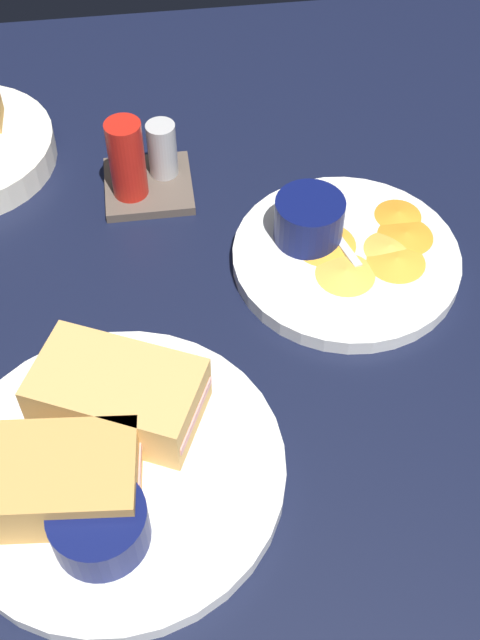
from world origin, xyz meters
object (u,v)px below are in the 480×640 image
ramekin_dark_sauce (92,525)px  condiment_caddy (142,166)px  sandwich_half_near (118,394)px  spoon_by_gravy_ramekin (324,218)px  sandwich_half_far (50,480)px  plate_chips_companion (346,259)px  plate_sandwich_main (117,470)px  ramekin_light_gravy (309,218)px  spoon_by_dark_ramekin (95,466)px

ramekin_dark_sauce → condiment_caddy: bearing=81.5°
sandwich_half_near → spoon_by_gravy_ramekin: bearing=43.2°
sandwich_half_far → ramekin_dark_sauce: sandwich_half_far is taller
sandwich_half_near → plate_chips_companion: 26.71cm
sandwich_half_far → plate_chips_companion: sandwich_half_far is taller
ramekin_dark_sauce → condiment_caddy: (5.76, 38.51, -0.20)cm
condiment_caddy → plate_sandwich_main: bearing=-97.1°
sandwich_half_near → ramekin_dark_sauce: sandwich_half_near is taller
sandwich_half_far → condiment_caddy: size_ratio=1.46×
plate_sandwich_main → sandwich_half_near: bearing=82.8°
ramekin_light_gravy → condiment_caddy: (-15.24, 10.27, -0.54)cm
plate_sandwich_main → ramekin_dark_sauce: size_ratio=3.70×
ramekin_dark_sauce → plate_chips_companion: (24.26, 25.53, -2.81)cm
sandwich_half_near → ramekin_dark_sauce: (-2.29, -10.69, -0.39)cm
plate_sandwich_main → ramekin_light_gravy: (19.34, 22.54, 3.14)cm
spoon_by_dark_ramekin → plate_chips_companion: (24.17, 19.90, -1.16)cm
spoon_by_dark_ramekin → ramekin_light_gravy: 30.87cm
sandwich_half_near → sandwich_half_far: (-5.26, -6.92, 0.00)cm
ramekin_light_gravy → condiment_caddy: size_ratio=0.70×
sandwich_half_near → sandwich_half_far: size_ratio=1.08×
condiment_caddy → spoon_by_dark_ramekin: bearing=-99.8°
sandwich_half_near → spoon_by_dark_ramekin: 5.88cm
sandwich_half_far → ramekin_dark_sauce: size_ratio=1.94×
spoon_by_dark_ramekin → sandwich_half_far: bearing=-148.6°
sandwich_half_far → ramekin_light_gravy: size_ratio=2.09×
condiment_caddy → ramekin_dark_sauce: bearing=-98.5°
ramekin_light_gravy → sandwich_half_far: bearing=-134.4°
ramekin_dark_sauce → condiment_caddy: size_ratio=0.75×
sandwich_half_near → condiment_caddy: condiment_caddy is taller
sandwich_half_near → sandwich_half_far: 8.69cm
spoon_by_dark_ramekin → condiment_caddy: size_ratio=1.04×
sandwich_half_near → sandwich_half_far: same height
plate_sandwich_main → ramekin_dark_sauce: 6.57cm
sandwich_half_far → ramekin_light_gravy: 34.26cm
spoon_by_gravy_ramekin → condiment_caddy: bearing=153.7°
spoon_by_dark_ramekin → ramekin_light_gravy: ramekin_light_gravy is taller
sandwich_half_near → ramekin_light_gravy: size_ratio=2.26×
sandwich_half_far → condiment_caddy: 35.83cm
plate_chips_companion → spoon_by_dark_ramekin: bearing=-140.5°
ramekin_dark_sauce → ramekin_light_gravy: 35.20cm
sandwich_half_near → sandwich_half_far: bearing=-127.2°
spoon_by_dark_ramekin → plate_chips_companion: size_ratio=0.45×
plate_sandwich_main → condiment_caddy: size_ratio=2.78×
sandwich_half_far → plate_chips_companion: size_ratio=0.64×
ramekin_dark_sauce → spoon_by_dark_ramekin: size_ratio=0.72×
condiment_caddy → spoon_by_gravy_ramekin: bearing=-26.3°
sandwich_half_near → plate_chips_companion: sandwich_half_near is taller
ramekin_light_gravy → spoon_by_dark_ramekin: bearing=-132.8°
spoon_by_dark_ramekin → ramekin_light_gravy: (20.91, 22.62, 1.98)cm
plate_chips_companion → spoon_by_gravy_ramekin: (-1.34, 4.51, 1.16)cm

